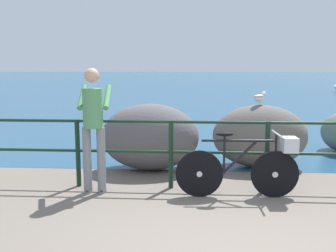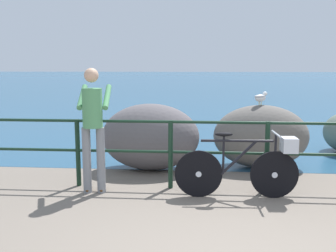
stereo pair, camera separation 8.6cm
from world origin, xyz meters
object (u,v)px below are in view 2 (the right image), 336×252
Objects in this scene: person_at_railing at (93,124)px; breakwater_boulder_left at (151,137)px; bicycle at (247,165)px; breakwater_boulder_main at (261,136)px; seagull at (260,97)px.

breakwater_boulder_left is (0.65, 1.30, -0.41)m from person_at_railing.
person_at_railing is at bearing -116.61° from breakwater_boulder_left.
bicycle is 1.01× the size of breakwater_boulder_main.
breakwater_boulder_main is (2.59, 1.60, -0.43)m from person_at_railing.
breakwater_boulder_main is at bearing -28.17° from seagull.
seagull is (1.91, 0.29, 0.68)m from breakwater_boulder_left.
breakwater_boulder_left reaches higher than bicycle.
bicycle is 0.96× the size of person_at_railing.
person_at_railing is (-2.16, 0.07, 0.53)m from bicycle.
seagull is at bearing -165.96° from breakwater_boulder_main.
bicycle is 5.73× the size of seagull.
breakwater_boulder_main reaches higher than bicycle.
breakwater_boulder_main is at bearing 8.84° from breakwater_boulder_left.
breakwater_boulder_left is at bearing -171.16° from breakwater_boulder_main.
bicycle is 1.73m from breakwater_boulder_main.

